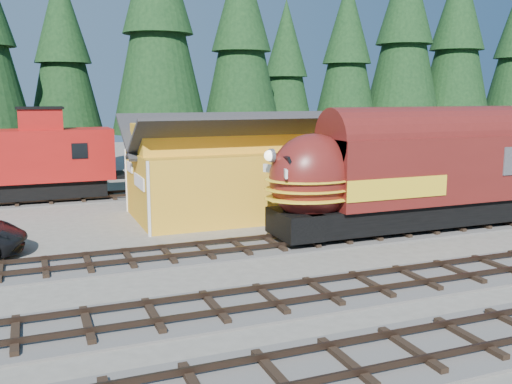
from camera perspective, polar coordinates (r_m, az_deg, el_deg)
name	(u,v)px	position (r m, az deg, el deg)	size (l,w,h in m)	color
ground	(355,269)	(21.26, 9.85, -7.57)	(120.00, 120.00, 0.00)	#6B665B
track_siding	(487,222)	(30.34, 22.12, -2.81)	(68.00, 3.20, 0.33)	#4C4947
track_spur	(47,201)	(35.79, -20.19, -0.86)	(32.00, 3.20, 0.33)	#4C4947
depot	(251,158)	(29.93, -0.55, 3.39)	(12.80, 7.00, 5.30)	gold
conifer_backdrop	(262,41)	(46.04, 0.62, 14.86)	(79.64, 23.09, 17.28)	black
locomotive	(421,177)	(27.24, 16.18, 1.46)	(15.94, 3.17, 4.33)	black
caboose	(25,160)	(35.43, -22.06, 3.00)	(9.87, 2.86, 5.13)	black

